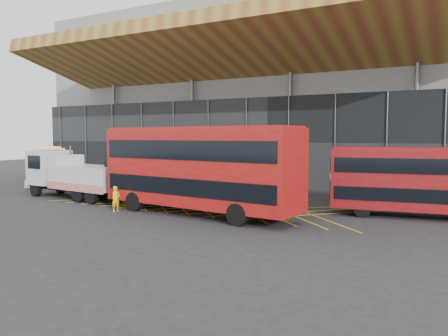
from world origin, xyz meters
The scene contains 7 objects.
ground_plane centered at (0.00, 0.00, 0.00)m, with size 120.00×120.00×0.00m, color #242426.
road_markings centered at (2.40, 0.00, 0.01)m, with size 21.56×7.16×0.01m.
construction_building centered at (1.92, 18.40, 8.98)m, with size 55.00×23.97×18.00m.
recovery_truck centered at (-7.91, -1.69, 1.76)m, with size 11.01×3.75×3.82m.
bus_towed centered at (3.82, -3.14, 2.82)m, with size 12.72×4.41×5.07m.
bus_second centered at (15.24, 1.99, 2.19)m, with size 9.92×3.56×3.95m.
worker centered at (-1.21, -4.48, 0.77)m, with size 0.56×0.37×1.53m, color yellow.
Camera 1 is at (17.14, -24.36, 4.54)m, focal length 35.00 mm.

